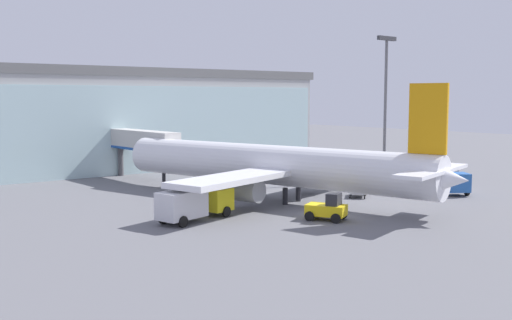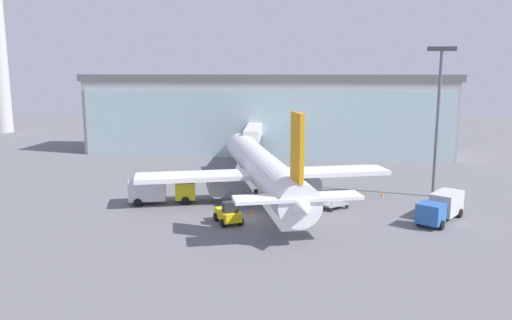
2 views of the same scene
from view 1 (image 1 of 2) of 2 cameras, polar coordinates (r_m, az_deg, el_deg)
The scene contains 11 objects.
ground at distance 52.28m, azimuth 6.63°, elevation -5.23°, with size 240.00×240.00×0.00m, color slate.
terminal_building at distance 85.29m, azimuth -13.89°, elevation 3.76°, with size 65.63×15.93×14.08m.
jet_bridge at distance 74.50m, azimuth -10.92°, elevation 1.74°, with size 2.54×14.24×6.10m.
apron_light_mast at distance 74.48m, azimuth 12.24°, elevation 6.09°, with size 3.20×0.40×17.39m.
airplane at distance 58.55m, azimuth 1.69°, elevation -0.52°, with size 28.94×38.16×11.29m.
catering_truck at distance 49.60m, azimuth -5.97°, elevation -4.11°, with size 7.60×3.76×2.65m.
fuel_truck at distance 67.73m, azimuth 17.68°, elevation -1.63°, with size 6.06×7.20×2.65m.
baggage_cart at distance 61.89m, azimuth 9.68°, elevation -3.04°, with size 3.19×2.98×1.50m.
pushback_tug at distance 49.96m, azimuth 6.83°, elevation -4.62°, with size 3.26×3.67×2.30m.
safety_cone_nose at distance 53.79m, azimuth 5.83°, elevation -4.60°, with size 0.36×0.36×0.55m, color orange.
safety_cone_wingtip at distance 70.31m, azimuth 9.30°, elevation -2.13°, with size 0.36×0.36×0.55m, color orange.
Camera 1 is at (-37.15, -35.34, 10.19)m, focal length 42.00 mm.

